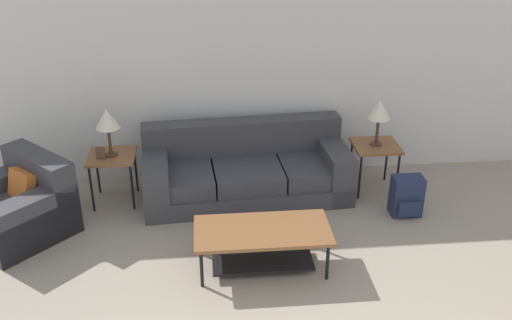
# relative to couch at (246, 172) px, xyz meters

# --- Properties ---
(wall_back) EXTENTS (9.06, 0.06, 2.60)m
(wall_back) POSITION_rel_couch_xyz_m (0.14, 0.60, 1.01)
(wall_back) COLOR silver
(wall_back) RESTS_ON ground_plane
(couch) EXTENTS (2.40, 1.10, 0.82)m
(couch) POSITION_rel_couch_xyz_m (0.00, 0.00, 0.00)
(couch) COLOR #38383D
(couch) RESTS_ON ground_plane
(armchair) EXTENTS (1.33, 1.33, 0.80)m
(armchair) POSITION_rel_couch_xyz_m (-2.40, -0.59, -0.00)
(armchair) COLOR #38383D
(armchair) RESTS_ON ground_plane
(coffee_table) EXTENTS (1.27, 0.61, 0.42)m
(coffee_table) POSITION_rel_couch_xyz_m (0.04, -1.43, 0.02)
(coffee_table) COLOR brown
(coffee_table) RESTS_ON ground_plane
(side_table_left) EXTENTS (0.52, 0.50, 0.58)m
(side_table_left) POSITION_rel_couch_xyz_m (-1.50, -0.02, 0.23)
(side_table_left) COLOR brown
(side_table_left) RESTS_ON ground_plane
(side_table_right) EXTENTS (0.52, 0.50, 0.58)m
(side_table_right) POSITION_rel_couch_xyz_m (1.51, -0.02, 0.23)
(side_table_right) COLOR brown
(side_table_right) RESTS_ON ground_plane
(table_lamp_left) EXTENTS (0.26, 0.26, 0.55)m
(table_lamp_left) POSITION_rel_couch_xyz_m (-1.50, -0.02, 0.71)
(table_lamp_left) COLOR #472D1E
(table_lamp_left) RESTS_ON side_table_left
(table_lamp_right) EXTENTS (0.26, 0.26, 0.55)m
(table_lamp_right) POSITION_rel_couch_xyz_m (1.51, -0.02, 0.71)
(table_lamp_right) COLOR #472D1E
(table_lamp_right) RESTS_ON side_table_right
(backpack) EXTENTS (0.33, 0.29, 0.45)m
(backpack) POSITION_rel_couch_xyz_m (1.72, -0.62, -0.07)
(backpack) COLOR #1E2847
(backpack) RESTS_ON ground_plane
(picture_frame) EXTENTS (0.10, 0.04, 0.13)m
(picture_frame) POSITION_rel_couch_xyz_m (-1.61, -0.10, 0.35)
(picture_frame) COLOR #4C3828
(picture_frame) RESTS_ON side_table_left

